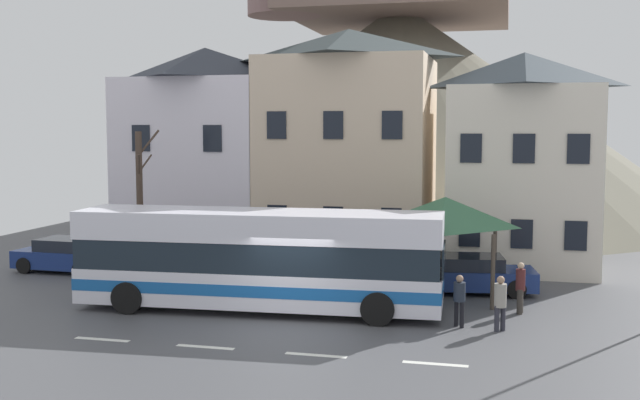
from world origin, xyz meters
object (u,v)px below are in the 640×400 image
at_px(townhouse_00, 206,151).
at_px(public_bench, 457,272).
at_px(pedestrian_02, 500,300).
at_px(pedestrian_03, 459,296).
at_px(transit_bus, 259,261).
at_px(bare_tree_00, 140,203).
at_px(townhouse_02, 522,161).
at_px(pedestrian_01, 398,277).
at_px(pedestrian_00, 520,288).
at_px(bus_shelter, 445,212).
at_px(parked_car_02, 469,274).
at_px(hilltop_castle, 398,97).
at_px(townhouse_01, 348,146).
at_px(parked_car_01, 67,255).

distance_m(townhouse_00, public_bench, 13.21).
relative_size(pedestrian_02, pedestrian_03, 1.04).
distance_m(transit_bus, bare_tree_00, 7.09).
height_order(townhouse_02, bare_tree_00, townhouse_02).
bearing_deg(pedestrian_02, pedestrian_01, 137.34).
relative_size(pedestrian_00, bare_tree_00, 0.28).
xyz_separation_m(townhouse_00, pedestrian_01, (9.93, -7.74, -3.87)).
xyz_separation_m(transit_bus, bus_shelter, (5.48, 3.54, 1.29)).
relative_size(parked_car_02, pedestrian_02, 2.93).
xyz_separation_m(transit_bus, public_bench, (5.78, 5.53, -1.12)).
relative_size(hilltop_castle, pedestrian_03, 26.34).
bearing_deg(townhouse_01, parked_car_01, -152.38).
height_order(parked_car_02, pedestrian_01, pedestrian_01).
bearing_deg(pedestrian_02, townhouse_01, 122.02).
bearing_deg(parked_car_02, public_bench, 103.17).
height_order(transit_bus, pedestrian_02, transit_bus).
height_order(townhouse_01, public_bench, townhouse_01).
xyz_separation_m(hilltop_castle, bus_shelter, (5.36, -26.40, -4.94)).
xyz_separation_m(townhouse_02, pedestrian_00, (-0.10, -8.22, -3.57)).
distance_m(parked_car_01, pedestrian_03, 16.57).
bearing_deg(parked_car_02, hilltop_castle, 95.30).
bearing_deg(public_bench, transit_bus, -136.28).
bearing_deg(pedestrian_00, townhouse_01, 130.90).
xyz_separation_m(pedestrian_03, public_bench, (-0.47, 6.06, -0.45)).
xyz_separation_m(bus_shelter, parked_car_01, (-15.05, 0.86, -2.22)).
height_order(bus_shelter, parked_car_01, bus_shelter).
relative_size(pedestrian_01, bare_tree_00, 0.26).
xyz_separation_m(townhouse_00, pedestrian_02, (13.27, -10.82, -3.76)).
height_order(townhouse_02, pedestrian_01, townhouse_02).
relative_size(townhouse_02, hilltop_castle, 0.22).
bearing_deg(pedestrian_01, pedestrian_00, -11.83).
relative_size(townhouse_01, pedestrian_03, 6.50).
xyz_separation_m(townhouse_00, townhouse_01, (6.68, -0.29, 0.30)).
bearing_deg(transit_bus, pedestrian_00, 7.86).
bearing_deg(parked_car_01, pedestrian_03, 164.96).
xyz_separation_m(bus_shelter, pedestrian_00, (2.50, -1.99, -2.06)).
distance_m(transit_bus, public_bench, 8.07).
distance_m(parked_car_02, pedestrian_03, 4.82).
distance_m(bus_shelter, bare_tree_00, 11.40).
bearing_deg(parked_car_01, public_bench, -173.51).
distance_m(bus_shelter, pedestrian_03, 4.58).
xyz_separation_m(public_bench, bare_tree_00, (-11.70, -1.86, 2.45)).
distance_m(pedestrian_01, bare_tree_00, 10.28).
bearing_deg(townhouse_00, pedestrian_00, -31.73).
distance_m(transit_bus, pedestrian_03, 6.30).
height_order(townhouse_02, pedestrian_00, townhouse_02).
height_order(hilltop_castle, bare_tree_00, hilltop_castle).
bearing_deg(townhouse_02, pedestrian_02, -93.74).
relative_size(townhouse_01, pedestrian_02, 6.26).
distance_m(parked_car_02, pedestrian_01, 2.92).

